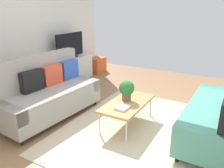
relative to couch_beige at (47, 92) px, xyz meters
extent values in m
plane|color=#936B47|center=(0.23, -1.50, -0.45)|extent=(7.68, 7.68, 0.00)
cube|color=white|center=(0.23, 1.30, 1.00)|extent=(6.40, 0.12, 2.90)
cube|color=beige|center=(0.33, -1.62, -0.45)|extent=(2.90, 2.20, 0.01)
cube|color=gray|center=(-0.02, -0.07, -0.13)|extent=(1.96, 0.98, 0.44)
cube|color=gray|center=(0.01, 0.25, 0.37)|extent=(1.91, 0.34, 0.56)
cube|color=gray|center=(0.83, -0.14, -0.02)|extent=(0.26, 0.85, 0.22)
cube|color=gray|center=(-0.87, -0.01, -0.02)|extent=(0.26, 0.85, 0.22)
cylinder|color=black|center=(0.82, -0.48, -0.40)|extent=(0.05, 0.05, 0.10)
cylinder|color=black|center=(-0.91, -0.35, -0.40)|extent=(0.05, 0.05, 0.10)
cylinder|color=black|center=(0.87, 0.20, -0.40)|extent=(0.05, 0.05, 0.10)
cube|color=#3359B2|center=(0.66, 0.02, 0.27)|extent=(0.41, 0.17, 0.36)
cube|color=#D84C33|center=(0.21, 0.05, 0.27)|extent=(0.41, 0.17, 0.36)
cube|color=black|center=(-0.24, 0.09, 0.27)|extent=(0.41, 0.17, 0.36)
cube|color=teal|center=(0.68, -2.77, -0.13)|extent=(1.91, 0.87, 0.44)
cube|color=teal|center=(-0.17, -2.76, -0.02)|extent=(0.21, 0.84, 0.22)
cube|color=teal|center=(1.53, -2.79, -0.02)|extent=(0.21, 0.84, 0.22)
cylinder|color=black|center=(-0.18, -2.42, -0.40)|extent=(0.05, 0.05, 0.10)
cylinder|color=black|center=(1.56, -2.45, -0.40)|extent=(0.05, 0.05, 0.10)
cube|color=#B7844C|center=(0.38, -1.42, -0.05)|extent=(1.10, 0.56, 0.04)
cylinder|color=silver|center=(-0.12, -1.19, -0.26)|extent=(0.02, 0.02, 0.38)
cylinder|color=silver|center=(0.88, -1.19, -0.26)|extent=(0.02, 0.02, 0.38)
cylinder|color=silver|center=(-0.12, -1.65, -0.26)|extent=(0.02, 0.02, 0.38)
cylinder|color=silver|center=(0.88, -1.65, -0.26)|extent=(0.02, 0.02, 0.38)
cube|color=silver|center=(1.83, 0.96, -0.13)|extent=(1.40, 0.44, 0.64)
cube|color=black|center=(1.83, 0.94, 0.21)|extent=(0.36, 0.20, 0.04)
cube|color=black|center=(1.83, 0.94, 0.53)|extent=(1.00, 0.05, 0.60)
cube|color=orange|center=(2.93, 0.86, -0.23)|extent=(0.52, 0.40, 0.44)
cylinder|color=brown|center=(0.45, -1.37, 0.03)|extent=(0.15, 0.15, 0.12)
sphere|color=#2D7233|center=(0.45, -1.37, 0.19)|extent=(0.26, 0.26, 0.26)
cube|color=silver|center=(0.13, -1.46, -0.02)|extent=(0.25, 0.19, 0.03)
cylinder|color=#4C72B2|center=(1.25, 1.01, 0.26)|extent=(0.09, 0.09, 0.15)
cylinder|color=gold|center=(1.40, 0.92, 0.31)|extent=(0.04, 0.04, 0.23)
camera|label=1|loc=(-2.77, -2.92, 1.47)|focal=36.70mm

